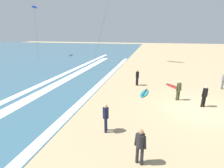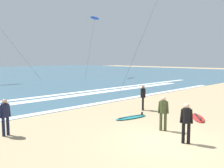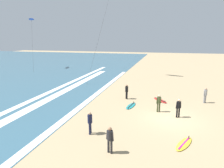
# 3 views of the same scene
# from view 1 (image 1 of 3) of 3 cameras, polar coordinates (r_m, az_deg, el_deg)

# --- Properties ---
(ground_plane) EXTENTS (160.00, 160.00, 0.00)m
(ground_plane) POSITION_cam_1_polar(r_m,az_deg,el_deg) (12.82, 27.86, -7.68)
(ground_plane) COLOR tan
(wave_foam_shoreline) EXTENTS (46.46, 0.63, 0.01)m
(wave_foam_shoreline) POSITION_cam_1_polar(r_m,az_deg,el_deg) (11.74, -12.97, -8.15)
(wave_foam_shoreline) COLOR white
(wave_foam_shoreline) RESTS_ON ocean_surface
(wave_foam_mid_break) EXTENTS (42.34, 1.08, 0.01)m
(wave_foam_mid_break) POSITION_cam_1_polar(r_m,az_deg,el_deg) (15.36, -24.73, -3.08)
(wave_foam_mid_break) COLOR white
(wave_foam_mid_break) RESTS_ON ocean_surface
(wave_foam_outer_break) EXTENTS (55.52, 0.73, 0.01)m
(wave_foam_outer_break) POSITION_cam_1_polar(r_m,az_deg,el_deg) (15.65, -31.36, -3.72)
(wave_foam_outer_break) COLOR white
(wave_foam_outer_break) RESTS_ON ocean_surface
(surfer_background_far) EXTENTS (0.33, 0.48, 1.60)m
(surfer_background_far) POSITION_cam_1_polar(r_m,az_deg,el_deg) (12.96, 30.51, -3.24)
(surfer_background_far) COLOR black
(surfer_background_far) RESTS_ON ground
(surfer_right_near) EXTENTS (0.32, 0.51, 1.60)m
(surfer_right_near) POSITION_cam_1_polar(r_m,az_deg,el_deg) (6.69, 10.19, -20.48)
(surfer_right_near) COLOR #232328
(surfer_right_near) RESTS_ON ground
(surfer_left_near) EXTENTS (0.51, 0.32, 1.60)m
(surfer_left_near) POSITION_cam_1_polar(r_m,az_deg,el_deg) (8.45, -2.29, -11.33)
(surfer_left_near) COLOR #141938
(surfer_left_near) RESTS_ON ground
(surfer_left_far) EXTENTS (0.41, 0.44, 1.60)m
(surfer_left_far) POSITION_cam_1_polar(r_m,az_deg,el_deg) (18.10, 35.29, 1.38)
(surfer_left_far) COLOR gray
(surfer_left_far) RESTS_ON ground
(surfer_foreground_main) EXTENTS (0.36, 0.47, 1.60)m
(surfer_foreground_main) POSITION_cam_1_polar(r_m,az_deg,el_deg) (13.36, 22.98, -1.56)
(surfer_foreground_main) COLOR #384223
(surfer_foreground_main) RESTS_ON ground
(surfer_mid_group) EXTENTS (0.45, 0.39, 1.60)m
(surfer_mid_group) POSITION_cam_1_polar(r_m,az_deg,el_deg) (16.06, 9.13, 2.79)
(surfer_mid_group) COLOR black
(surfer_mid_group) RESTS_ON ground
(surfboard_near_water) EXTENTS (2.05, 1.73, 0.25)m
(surfboard_near_water) POSITION_cam_1_polar(r_m,az_deg,el_deg) (16.78, 21.27, -0.83)
(surfboard_near_water) COLOR red
(surfboard_near_water) RESTS_ON ground
(surfboard_foreground_flat) EXTENTS (2.17, 0.95, 0.25)m
(surfboard_foreground_flat) POSITION_cam_1_polar(r_m,az_deg,el_deg) (14.23, 11.65, -3.22)
(surfboard_foreground_flat) COLOR teal
(surfboard_foreground_flat) RESTS_ON ground
(kite_blue_high_left) EXTENTS (6.44, 3.97, 10.73)m
(kite_blue_high_left) POSITION_cam_1_polar(r_m,az_deg,el_deg) (41.76, -26.22, 23.60)
(kite_blue_high_left) COLOR blue
(kite_blue_high_left) RESTS_ON ground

